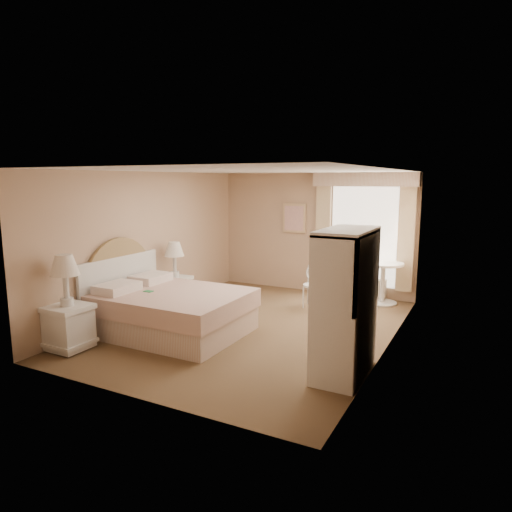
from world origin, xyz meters
The scene contains 9 objects.
room centered at (0.00, 0.00, 1.25)m, with size 4.21×5.51×2.51m.
window centered at (1.05, 2.65, 1.34)m, with size 2.05×0.22×2.51m.
framed_art centered at (-0.45, 2.71, 1.55)m, with size 0.52×0.04×0.62m.
bed centered at (-1.11, -0.82, 0.37)m, with size 2.21×1.74×1.54m.
nightstand_near centered at (-1.84, -2.07, 0.50)m, with size 0.55×0.55×1.33m.
nightstand_far centered at (-1.84, 0.36, 0.46)m, with size 0.50×0.50×1.22m.
round_table centered at (1.53, 2.40, 0.54)m, with size 0.76×0.76×0.80m.
cafe_chair centered at (0.43, 1.63, 0.47)m, with size 0.42×0.42×0.82m.
armoire centered at (1.81, -1.09, 0.74)m, with size 0.54×1.08×1.79m.
Camera 1 is at (3.29, -6.29, 2.36)m, focal length 32.00 mm.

